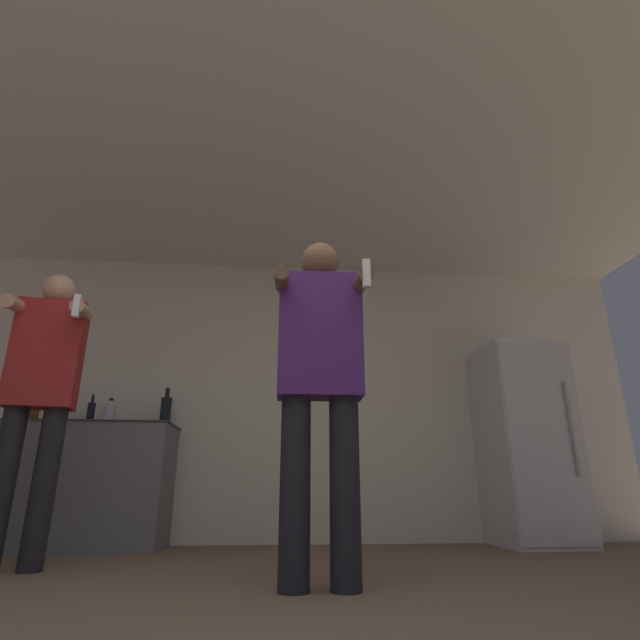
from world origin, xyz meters
TOP-DOWN VIEW (x-y plane):
  - wall_back at (0.00, 3.11)m, footprint 7.00×0.06m
  - ceiling_slab at (0.00, 1.54)m, footprint 7.00×3.60m
  - refrigerator at (2.26, 2.73)m, footprint 0.65×0.74m
  - counter at (-1.38, 2.79)m, footprint 1.34×0.61m
  - bottle_green_wine at (-0.82, 2.88)m, footprint 0.09×0.09m
  - bottle_short_whiskey at (-1.43, 2.88)m, footprint 0.06×0.06m
  - bottle_dark_rum at (-1.28, 2.88)m, footprint 0.09×0.09m
  - bottle_tall_gin at (-1.90, 2.88)m, footprint 0.09×0.09m
  - person_woman_foreground at (0.33, 0.97)m, footprint 0.49×0.44m
  - person_man_side at (-1.32, 1.67)m, footprint 0.51×0.47m

SIDE VIEW (x-z plane):
  - counter at x=-1.38m, z-range 0.00..0.94m
  - refrigerator at x=2.26m, z-range 0.00..1.65m
  - person_woman_foreground at x=0.33m, z-range 0.11..1.82m
  - person_man_side at x=-1.32m, z-range 0.13..1.91m
  - bottle_dark_rum at x=-1.28m, z-range 0.92..1.15m
  - bottle_short_whiskey at x=-1.43m, z-range 0.91..1.18m
  - bottle_tall_gin at x=-1.90m, z-range 0.91..1.24m
  - bottle_green_wine at x=-0.82m, z-range 0.91..1.24m
  - wall_back at x=0.00m, z-range 0.00..2.55m
  - ceiling_slab at x=0.00m, z-range 2.55..2.60m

